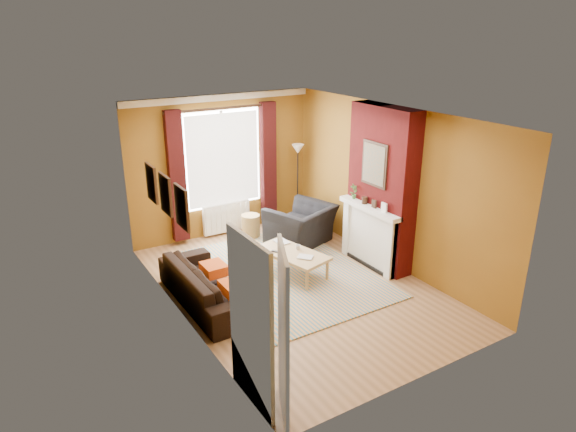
% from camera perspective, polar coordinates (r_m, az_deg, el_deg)
% --- Properties ---
extents(ground, '(5.50, 5.50, 0.00)m').
position_cam_1_polar(ground, '(8.50, 0.89, -7.79)').
color(ground, olive).
rests_on(ground, ground).
extents(room_walls, '(3.82, 5.54, 2.83)m').
position_cam_1_polar(room_walls, '(8.48, 3.61, 2.32)').
color(room_walls, brown).
rests_on(room_walls, ground).
extents(striped_rug, '(2.56, 3.54, 0.02)m').
position_cam_1_polar(striped_rug, '(8.90, -0.25, -6.31)').
color(striped_rug, teal).
rests_on(striped_rug, ground).
extents(sofa, '(0.86, 2.15, 0.62)m').
position_cam_1_polar(sofa, '(7.99, -8.86, -7.48)').
color(sofa, black).
rests_on(sofa, ground).
extents(armchair, '(1.46, 1.37, 0.76)m').
position_cam_1_polar(armchair, '(9.93, 1.43, -1.02)').
color(armchair, black).
rests_on(armchair, ground).
extents(coffee_table, '(0.94, 1.39, 0.42)m').
position_cam_1_polar(coffee_table, '(8.70, 0.44, -4.30)').
color(coffee_table, tan).
rests_on(coffee_table, ground).
extents(wicker_stool, '(0.46, 0.46, 0.46)m').
position_cam_1_polar(wicker_stool, '(10.33, -4.17, -1.09)').
color(wicker_stool, olive).
rests_on(wicker_stool, ground).
extents(floor_lamp, '(0.31, 0.31, 1.72)m').
position_cam_1_polar(floor_lamp, '(10.67, 1.09, 6.05)').
color(floor_lamp, black).
rests_on(floor_lamp, ground).
extents(book_a, '(0.30, 0.31, 0.02)m').
position_cam_1_polar(book_a, '(8.40, 1.76, -4.84)').
color(book_a, '#999999').
rests_on(book_a, coffee_table).
extents(book_b, '(0.22, 0.29, 0.02)m').
position_cam_1_polar(book_b, '(9.00, -1.29, -3.02)').
color(book_b, '#999999').
rests_on(book_b, coffee_table).
extents(mug, '(0.12, 0.12, 0.08)m').
position_cam_1_polar(mug, '(8.76, 1.10, -3.49)').
color(mug, '#999999').
rests_on(mug, coffee_table).
extents(tv_remote, '(0.11, 0.15, 0.02)m').
position_cam_1_polar(tv_remote, '(8.68, -1.39, -3.97)').
color(tv_remote, '#242326').
rests_on(tv_remote, coffee_table).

